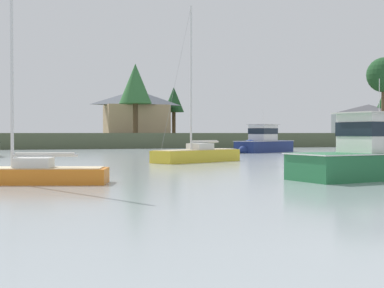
% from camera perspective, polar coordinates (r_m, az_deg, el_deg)
% --- Properties ---
extents(far_shore_bank, '(198.41, 45.75, 2.11)m').
position_cam_1_polar(far_shore_bank, '(98.57, -12.79, 0.47)').
color(far_shore_bank, '#4C563D').
rests_on(far_shore_bank, ground).
extents(sailboat_orange, '(7.02, 3.63, 10.61)m').
position_cam_1_polar(sailboat_orange, '(24.70, -16.34, -3.34)').
color(sailboat_orange, orange).
rests_on(sailboat_orange, ground).
extents(cruiser_navy, '(9.22, 7.17, 5.44)m').
position_cam_1_polar(cruiser_navy, '(62.23, 6.92, -0.19)').
color(cruiser_navy, navy).
rests_on(cruiser_navy, ground).
extents(sailboat_yellow, '(7.46, 5.33, 11.87)m').
position_cam_1_polar(sailboat_yellow, '(41.43, 0.48, -1.47)').
color(sailboat_yellow, gold).
rests_on(sailboat_yellow, ground).
extents(mooring_buoy_yellow, '(0.35, 0.35, 0.40)m').
position_cam_1_polar(mooring_buoy_yellow, '(70.97, -0.08, -0.54)').
color(mooring_buoy_yellow, yellow).
rests_on(mooring_buoy_yellow, ground).
extents(shore_tree_left_mid, '(5.71, 5.71, 12.36)m').
position_cam_1_polar(shore_tree_left_mid, '(98.37, 18.74, 6.50)').
color(shore_tree_left_mid, brown).
rests_on(shore_tree_left_mid, far_shore_bank).
extents(shore_tree_right, '(5.00, 5.00, 10.60)m').
position_cam_1_polar(shore_tree_right, '(87.46, -5.71, 5.98)').
color(shore_tree_right, brown).
rests_on(shore_tree_right, far_shore_bank).
extents(shore_tree_inland_b, '(3.62, 3.62, 8.15)m').
position_cam_1_polar(shore_tree_inland_b, '(100.96, -1.84, 4.41)').
color(shore_tree_inland_b, brown).
rests_on(shore_tree_inland_b, far_shore_bank).
extents(shore_tree_center_right, '(3.73, 3.73, 7.93)m').
position_cam_1_polar(shore_tree_center_right, '(112.91, 18.72, 3.90)').
color(shore_tree_center_right, brown).
rests_on(shore_tree_center_right, far_shore_bank).
extents(cottage_near_water, '(11.40, 10.16, 5.48)m').
position_cam_1_polar(cottage_near_water, '(114.02, 17.30, 2.49)').
color(cottage_near_water, gray).
rests_on(cottage_near_water, far_shore_bank).
extents(cottage_behind_trees, '(11.23, 6.76, 7.29)m').
position_cam_1_polar(cottage_behind_trees, '(96.85, -5.61, 3.34)').
color(cottage_behind_trees, tan).
rests_on(cottage_behind_trees, far_shore_bank).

